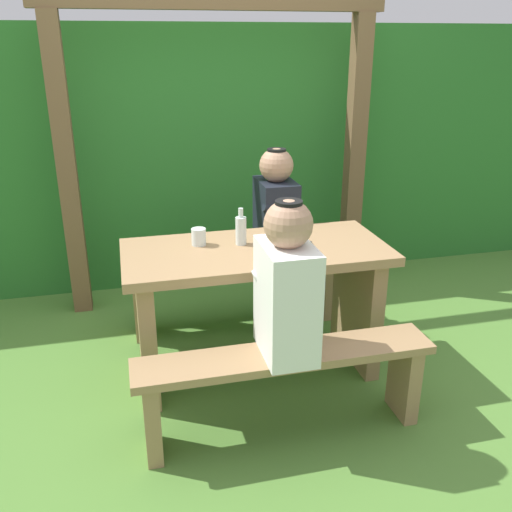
# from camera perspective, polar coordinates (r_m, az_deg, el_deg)

# --- Properties ---
(ground_plane) EXTENTS (12.00, 12.00, 0.00)m
(ground_plane) POSITION_cam_1_polar(r_m,az_deg,el_deg) (3.28, -0.00, -11.47)
(ground_plane) COLOR #507F32
(hedge_backdrop) EXTENTS (6.40, 0.88, 1.89)m
(hedge_backdrop) POSITION_cam_1_polar(r_m,az_deg,el_deg) (4.58, -5.41, 10.74)
(hedge_backdrop) COLOR #2A6F29
(hedge_backdrop) RESTS_ON ground_plane
(pergola_post_left) EXTENTS (0.12, 0.12, 1.94)m
(pergola_post_left) POSITION_cam_1_polar(r_m,az_deg,el_deg) (3.83, -18.75, 8.07)
(pergola_post_left) COLOR brown
(pergola_post_left) RESTS_ON ground_plane
(pergola_post_right) EXTENTS (0.12, 0.12, 1.94)m
(pergola_post_right) POSITION_cam_1_polar(r_m,az_deg,el_deg) (4.16, 10.06, 9.84)
(pergola_post_right) COLOR brown
(pergola_post_right) RESTS_ON ground_plane
(pergola_crossbeam) EXTENTS (2.23, 0.10, 0.10)m
(pergola_crossbeam) POSITION_cam_1_polar(r_m,az_deg,el_deg) (3.79, -4.18, 24.55)
(pergola_crossbeam) COLOR brown
(pergola_crossbeam) RESTS_ON pergola_post_left
(picnic_table) EXTENTS (1.40, 0.64, 0.75)m
(picnic_table) POSITION_cam_1_polar(r_m,az_deg,el_deg) (3.03, -0.00, -3.39)
(picnic_table) COLOR #9E7A51
(picnic_table) RESTS_ON ground_plane
(bench_near) EXTENTS (1.40, 0.24, 0.44)m
(bench_near) POSITION_cam_1_polar(r_m,az_deg,el_deg) (2.65, 2.98, -12.12)
(bench_near) COLOR #9E7A51
(bench_near) RESTS_ON ground_plane
(bench_far) EXTENTS (1.40, 0.24, 0.44)m
(bench_far) POSITION_cam_1_polar(r_m,az_deg,el_deg) (3.62, -2.14, -2.50)
(bench_far) COLOR #9E7A51
(bench_far) RESTS_ON ground_plane
(person_white_shirt) EXTENTS (0.25, 0.35, 0.72)m
(person_white_shirt) POSITION_cam_1_polar(r_m,az_deg,el_deg) (2.43, 3.10, -3.08)
(person_white_shirt) COLOR white
(person_white_shirt) RESTS_ON bench_near
(person_black_coat) EXTENTS (0.25, 0.35, 0.72)m
(person_black_coat) POSITION_cam_1_polar(r_m,az_deg,el_deg) (3.51, 2.05, 4.72)
(person_black_coat) COLOR black
(person_black_coat) RESTS_ON bench_far
(drinking_glass) EXTENTS (0.08, 0.08, 0.09)m
(drinking_glass) POSITION_cam_1_polar(r_m,az_deg,el_deg) (2.99, -5.88, 1.98)
(drinking_glass) COLOR silver
(drinking_glass) RESTS_ON picnic_table
(bottle_left) EXTENTS (0.06, 0.06, 0.20)m
(bottle_left) POSITION_cam_1_polar(r_m,az_deg,el_deg) (2.97, -1.55, 2.70)
(bottle_left) COLOR silver
(bottle_left) RESTS_ON picnic_table
(cell_phone) EXTENTS (0.13, 0.16, 0.01)m
(cell_phone) POSITION_cam_1_polar(r_m,az_deg,el_deg) (2.96, 4.89, 1.04)
(cell_phone) COLOR black
(cell_phone) RESTS_ON picnic_table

